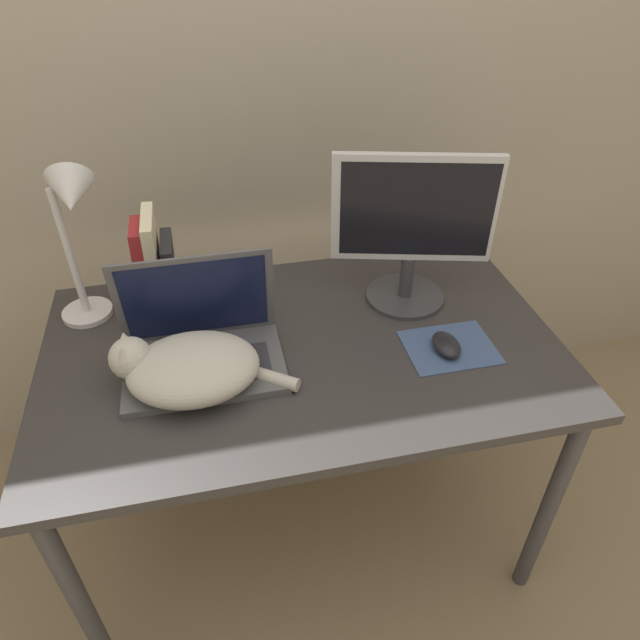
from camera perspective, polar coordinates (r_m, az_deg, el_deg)
ground_plane at (r=1.82m, az=1.44°, el=-29.33°), size 12.00×12.00×0.00m
wall_back at (r=1.77m, az=-6.49°, el=25.03°), size 8.00×0.05×2.60m
desk at (r=1.48m, az=-1.70°, el=-4.76°), size 1.28×0.78×0.76m
laptop at (r=1.38m, az=-11.71°, el=-2.54°), size 0.37×0.25×0.26m
cat at (r=1.31m, az=-13.08°, el=-4.63°), size 0.42×0.24×0.13m
external_monitor at (r=1.49m, az=9.21°, el=9.14°), size 0.41×0.21×0.41m
mousepad at (r=1.46m, az=12.82°, el=-2.66°), size 0.22×0.17×0.00m
computer_mouse at (r=1.43m, az=12.51°, el=-2.43°), size 0.06×0.10×0.03m
book_row at (r=1.58m, az=-16.23°, el=5.30°), size 0.11×0.17×0.26m
desk_lamp at (r=1.48m, az=-23.43°, el=9.01°), size 0.17×0.17×0.43m
webcam at (r=1.68m, az=-6.98°, el=5.66°), size 0.04×0.04×0.07m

